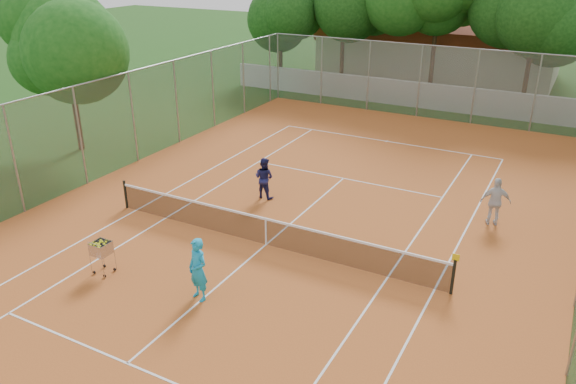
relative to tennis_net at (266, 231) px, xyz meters
The scene contains 12 objects.
ground 0.51m from the tennis_net, ahead, with size 120.00×120.00×0.00m, color #173C10.
court_pad 0.50m from the tennis_net, ahead, with size 18.00×34.00×0.02m, color #B25822.
court_lines 0.49m from the tennis_net, ahead, with size 10.98×23.78×0.01m, color white.
tennis_net is the anchor object (origin of this frame).
perimeter_fence 1.49m from the tennis_net, ahead, with size 18.00×34.00×4.00m, color slate.
boundary_wall 19.00m from the tennis_net, 90.00° to the left, with size 26.00×0.30×1.50m, color silver.
clubhouse 29.12m from the tennis_net, 93.95° to the left, with size 16.40×9.00×4.40m, color beige.
tropical_trees 22.45m from the tennis_net, 90.00° to the left, with size 29.00×19.00×10.00m, color #0F380E.
player_near 3.48m from the tennis_net, 91.48° to the right, with size 0.66×0.43×1.81m, color #189CCF.
player_far_left 3.77m from the tennis_net, 121.16° to the left, with size 0.78×0.61×1.60m, color #1A1C50.
player_far_right 7.95m from the tennis_net, 38.76° to the left, with size 1.00×0.42×1.71m, color silver.
ball_hopper 5.02m from the tennis_net, 132.13° to the right, with size 0.53×0.53×1.10m, color #ADAEB4.
Camera 1 is at (8.12, -13.72, 8.87)m, focal length 35.00 mm.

